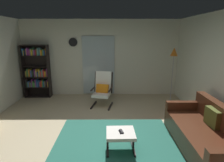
# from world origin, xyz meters

# --- Properties ---
(ground_plane) EXTENTS (7.02, 7.02, 0.00)m
(ground_plane) POSITION_xyz_m (0.00, 0.00, 0.00)
(ground_plane) COLOR #BEAE8A
(wall_back) EXTENTS (5.60, 0.06, 2.60)m
(wall_back) POSITION_xyz_m (0.00, 2.90, 1.30)
(wall_back) COLOR silver
(wall_back) RESTS_ON ground
(glass_door_panel) EXTENTS (1.10, 0.01, 2.00)m
(glass_door_panel) POSITION_xyz_m (-0.06, 2.83, 1.05)
(glass_door_panel) COLOR silver
(area_rug) EXTENTS (2.40, 2.13, 0.01)m
(area_rug) POSITION_xyz_m (0.45, -0.27, 0.00)
(area_rug) COLOR #286858
(area_rug) RESTS_ON ground
(bookshelf_near_tv) EXTENTS (0.85, 0.30, 1.77)m
(bookshelf_near_tv) POSITION_xyz_m (-2.15, 2.65, 0.91)
(bookshelf_near_tv) COLOR black
(bookshelf_near_tv) RESTS_ON ground
(leather_sofa) EXTENTS (0.88, 2.00, 0.82)m
(leather_sofa) POSITION_xyz_m (2.15, -0.44, 0.30)
(leather_sofa) COLOR #512A19
(leather_sofa) RESTS_ON ground
(lounge_armchair) EXTENTS (0.67, 0.74, 1.02)m
(lounge_armchair) POSITION_xyz_m (0.12, 1.82, 0.53)
(lounge_armchair) COLOR black
(lounge_armchair) RESTS_ON ground
(ottoman) EXTENTS (0.53, 0.49, 0.37)m
(ottoman) POSITION_xyz_m (0.54, -0.46, 0.30)
(ottoman) COLOR white
(ottoman) RESTS_ON ground
(tv_remote) EXTENTS (0.08, 0.15, 0.02)m
(tv_remote) POSITION_xyz_m (0.56, -0.45, 0.38)
(tv_remote) COLOR black
(tv_remote) RESTS_ON ottoman
(cell_phone) EXTENTS (0.09, 0.15, 0.01)m
(cell_phone) POSITION_xyz_m (0.55, -0.47, 0.37)
(cell_phone) COLOR black
(cell_phone) RESTS_ON ottoman
(floor_lamp_by_shelf) EXTENTS (0.22, 0.22, 1.72)m
(floor_lamp_by_shelf) POSITION_xyz_m (2.27, 2.09, 1.43)
(floor_lamp_by_shelf) COLOR #A5A5AD
(floor_lamp_by_shelf) RESTS_ON ground
(wall_clock) EXTENTS (0.29, 0.03, 0.29)m
(wall_clock) POSITION_xyz_m (-0.90, 2.82, 1.85)
(wall_clock) COLOR silver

